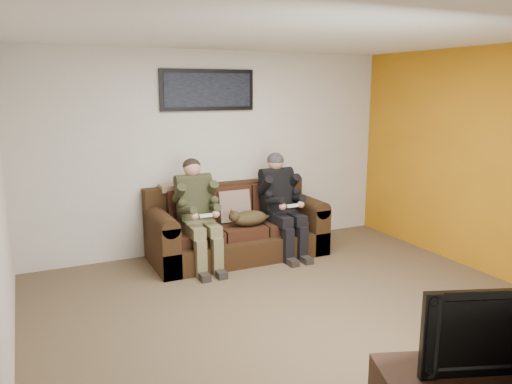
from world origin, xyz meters
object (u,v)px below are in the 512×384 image
person_right (281,198)px  television (490,326)px  cat (248,218)px  framed_poster (208,90)px  sofa (235,229)px  person_left (197,207)px

person_right → television: size_ratio=1.37×
cat → television: (0.04, -3.53, 0.16)m
person_right → framed_poster: bearing=143.3°
person_right → television: bearing=-97.3°
sofa → cat: sofa is taller
person_right → framed_poster: framed_poster is taller
person_right → person_left: bearing=-180.0°
person_right → framed_poster: 1.67m
sofa → person_left: bearing=-162.0°
framed_poster → television: framed_poster is taller
person_right → television: (-0.46, -3.59, -0.03)m
sofa → television: 3.80m
person_right → cat: (-0.50, -0.06, -0.19)m
sofa → cat: bearing=-73.8°
cat → person_left: bearing=174.4°
person_left → person_right: 1.13m
person_left → person_right: bearing=0.0°
framed_poster → television: bearing=-85.8°
television → sofa: bearing=111.7°
cat → person_right: bearing=7.2°
person_left → person_right: size_ratio=0.99×
sofa → framed_poster: (-0.20, 0.39, 1.76)m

